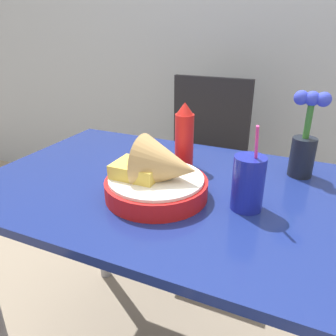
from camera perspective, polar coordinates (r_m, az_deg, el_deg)
name	(u,v)px	position (r m, az deg, el deg)	size (l,w,h in m)	color
dining_table	(174,219)	(0.98, 1.03, -8.92)	(1.11, 0.71, 0.74)	navy
chair_far_window	(204,155)	(1.68, 6.32, 2.29)	(0.40, 0.40, 0.92)	black
food_basket	(160,177)	(0.84, -1.41, -1.62)	(0.27, 0.27, 0.16)	red
ketchup_bottle	(184,136)	(1.01, 2.86, 5.55)	(0.06, 0.06, 0.20)	red
drink_cup	(248,185)	(0.81, 13.75, -2.85)	(0.08, 0.08, 0.22)	#192399
flower_vase	(305,142)	(1.02, 22.72, 4.23)	(0.10, 0.07, 0.25)	black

